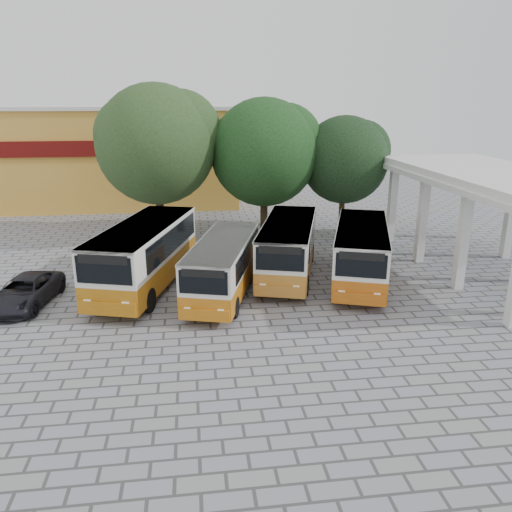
{
  "coord_description": "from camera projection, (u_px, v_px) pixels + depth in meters",
  "views": [
    {
      "loc": [
        -4.95,
        -19.62,
        8.91
      ],
      "look_at": [
        -1.9,
        3.57,
        1.5
      ],
      "focal_mm": 35.0,
      "sensor_mm": 36.0,
      "label": 1
    }
  ],
  "objects": [
    {
      "name": "shophouse_block",
      "position": [
        120.0,
        155.0,
        43.79
      ],
      "size": [
        20.4,
        10.4,
        8.3
      ],
      "color": "gold",
      "rests_on": "ground"
    },
    {
      "name": "ground",
      "position": [
        310.0,
        311.0,
        21.85
      ],
      "size": [
        90.0,
        90.0,
        0.0
      ],
      "primitive_type": "plane",
      "color": "gray",
      "rests_on": "ground"
    },
    {
      "name": "terminal_shelter",
      "position": [
        495.0,
        180.0,
        25.45
      ],
      "size": [
        6.8,
        15.8,
        5.4
      ],
      "color": "silver",
      "rests_on": "ground"
    },
    {
      "name": "bus_centre_right",
      "position": [
        288.0,
        245.0,
        25.75
      ],
      "size": [
        4.6,
        8.51,
        2.89
      ],
      "rotation": [
        0.0,
        0.0,
        -0.29
      ],
      "color": "#B47022",
      "rests_on": "ground"
    },
    {
      "name": "bus_far_left",
      "position": [
        145.0,
        252.0,
        24.08
      ],
      "size": [
        5.02,
        9.29,
        3.16
      ],
      "rotation": [
        0.0,
        0.0,
        -0.29
      ],
      "color": "#B0660C",
      "rests_on": "ground"
    },
    {
      "name": "tree_left",
      "position": [
        158.0,
        140.0,
        31.38
      ],
      "size": [
        7.92,
        7.54,
        9.9
      ],
      "color": "#301F12",
      "rests_on": "ground"
    },
    {
      "name": "tree_middle",
      "position": [
        266.0,
        149.0,
        32.5
      ],
      "size": [
        7.36,
        7.01,
        9.04
      ],
      "color": "#392C1B",
      "rests_on": "ground"
    },
    {
      "name": "bus_centre_left",
      "position": [
        223.0,
        264.0,
        23.17
      ],
      "size": [
        4.18,
        7.81,
        2.66
      ],
      "rotation": [
        0.0,
        0.0,
        -0.28
      ],
      "color": "#BD670E",
      "rests_on": "ground"
    },
    {
      "name": "parked_car",
      "position": [
        25.0,
        292.0,
        22.34
      ],
      "size": [
        2.82,
        4.87,
        1.28
      ],
      "primitive_type": "imported",
      "rotation": [
        0.0,
        0.0,
        -0.16
      ],
      "color": "black",
      "rests_on": "ground"
    },
    {
      "name": "tree_right",
      "position": [
        345.0,
        157.0,
        33.11
      ],
      "size": [
        6.08,
        5.79,
        7.9
      ],
      "color": "#412F12",
      "rests_on": "ground"
    },
    {
      "name": "bus_far_right",
      "position": [
        361.0,
        250.0,
        24.89
      ],
      "size": [
        4.92,
        8.54,
        2.89
      ],
      "rotation": [
        0.0,
        0.0,
        -0.34
      ],
      "color": "#B5560C",
      "rests_on": "ground"
    }
  ]
}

